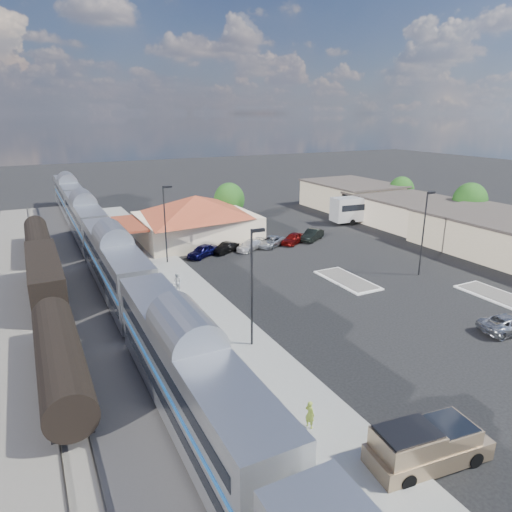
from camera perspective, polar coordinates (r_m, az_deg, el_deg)
name	(u,v)px	position (r m, az deg, el deg)	size (l,w,h in m)	color
ground	(327,294)	(44.52, 8.81, -4.71)	(280.00, 280.00, 0.00)	black
railbed	(86,303)	(44.60, -20.51, -5.53)	(16.00, 100.00, 0.12)	#4C4944
platform	(187,293)	(44.40, -8.61, -4.64)	(5.50, 92.00, 0.18)	gray
passenger_train	(115,267)	(44.65, -17.20, -1.31)	(3.00, 104.00, 5.55)	silver
freight_cars	(45,279)	(46.52, -24.84, -2.66)	(2.80, 46.00, 4.00)	black
station_depot	(196,218)	(62.12, -7.54, 4.72)	(18.35, 12.24, 6.20)	beige
buildings_east	(427,215)	(72.26, 20.58, 4.84)	(14.40, 51.40, 4.80)	#C6B28C
traffic_island_south	(347,280)	(48.25, 11.32, -2.95)	(3.30, 7.50, 0.21)	silver
traffic_island_north	(498,296)	(48.91, 28.01, -4.45)	(3.30, 7.50, 0.21)	silver
lamp_plat_s	(253,279)	(32.49, -0.39, -2.87)	(1.08, 0.25, 9.00)	black
lamp_plat_n	(166,218)	(52.34, -11.23, 4.64)	(1.08, 0.25, 9.00)	black
lamp_lot	(425,227)	(50.72, 20.32, 3.47)	(1.08, 0.25, 9.00)	black
tree_east_b	(470,201)	(74.99, 25.16, 6.25)	(4.94, 4.94, 6.96)	#382314
tree_east_c	(401,190)	(84.26, 17.69, 7.81)	(4.41, 4.41, 6.21)	#382314
tree_depot	(229,200)	(70.13, -3.37, 7.03)	(4.71, 4.71, 6.63)	#382314
pickup_truck	(429,445)	(25.68, 20.80, -21.23)	(6.45, 2.94, 2.16)	tan
suv	(511,324)	(41.60, 29.24, -7.41)	(2.37, 5.14, 1.43)	#989BA0
coach_bus	(369,207)	(75.18, 13.99, 5.98)	(13.13, 4.01, 4.15)	silver
person_a	(310,414)	(26.35, 6.75, -19.04)	(0.59, 0.39, 1.62)	#B1CD40
person_b	(177,283)	(44.34, -9.80, -3.31)	(0.91, 0.71, 1.87)	white
parked_car_a	(202,251)	(55.39, -6.72, 0.63)	(1.73, 4.31, 1.47)	#0D0C3F
parked_car_b	(226,248)	(56.80, -3.80, 1.03)	(1.35, 3.86, 1.27)	black
parked_car_c	(250,245)	(57.82, -0.77, 1.36)	(1.78, 4.38, 1.27)	silver
parked_car_d	(271,241)	(59.49, 1.88, 1.84)	(2.19, 4.74, 1.32)	#9A9EA3
parked_car_e	(293,239)	(60.77, 4.66, 2.19)	(1.72, 4.27, 1.45)	maroon
parked_car_f	(312,235)	(62.69, 7.02, 2.62)	(1.60, 4.60, 1.51)	black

